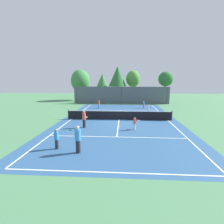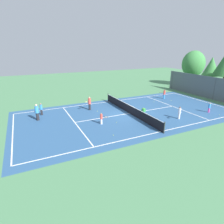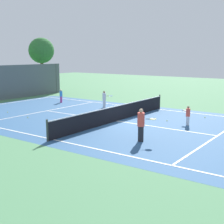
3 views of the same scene
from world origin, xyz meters
name	(u,v)px [view 1 (image 1 of 3)]	position (x,y,z in m)	size (l,w,h in m)	color
ground_plane	(119,120)	(0.00, 0.00, 0.00)	(80.00, 80.00, 0.00)	#4C8456
court_surface	(119,120)	(0.00, 0.00, 0.00)	(13.00, 25.00, 0.01)	#2D5684
tennis_net	(119,115)	(0.00, 0.00, 0.51)	(11.90, 0.10, 1.10)	#333833
perimeter_fence	(121,95)	(0.00, 14.00, 1.60)	(18.00, 0.12, 3.20)	#515B60
tree_0	(102,81)	(-4.04, 17.96, 4.18)	(2.73, 2.73, 5.74)	brown
tree_1	(133,79)	(2.34, 18.16, 4.63)	(2.84, 2.99, 6.39)	brown
tree_2	(80,81)	(-9.05, 19.41, 4.22)	(4.06, 4.43, 6.67)	brown
tree_3	(166,79)	(8.62, 16.32, 4.57)	(2.86, 2.86, 6.05)	brown
tree_4	(118,76)	(-0.83, 16.96, 5.13)	(3.58, 3.58, 7.15)	brown
player_0	(144,105)	(3.67, 8.52, 0.59)	(0.25, 0.25, 1.15)	#D14799
player_1	(135,123)	(1.56, -4.10, 0.61)	(0.75, 0.71, 1.16)	silver
player_2	(99,104)	(-3.46, 7.93, 0.72)	(0.79, 0.75, 1.39)	#388CD8
player_3	(148,109)	(3.78, 3.81, 0.69)	(0.79, 0.72, 1.33)	silver
player_4	(56,139)	(-3.86, -9.12, 0.69)	(0.29, 0.29, 1.35)	#232328
player_5	(78,139)	(-2.28, -9.67, 0.89)	(0.37, 0.37, 1.73)	#232328
player_6	(84,119)	(-3.22, -3.68, 0.84)	(0.70, 0.89, 1.62)	#232328
ball_crate	(120,115)	(0.12, 1.87, 0.18)	(0.40, 0.32, 0.43)	green
tennis_ball_0	(95,126)	(-2.27, -3.06, 0.03)	(0.07, 0.07, 0.07)	#CCE533
tennis_ball_1	(166,130)	(4.34, -4.20, 0.03)	(0.07, 0.07, 0.07)	#CCE533
tennis_ball_2	(151,108)	(4.90, 8.74, 0.03)	(0.07, 0.07, 0.07)	#CCE533
tennis_ball_3	(107,108)	(-2.17, 8.21, 0.03)	(0.07, 0.07, 0.07)	#CCE533
tennis_ball_4	(137,125)	(1.85, -2.62, 0.03)	(0.07, 0.07, 0.07)	#CCE533
tennis_ball_5	(102,111)	(-2.59, 5.45, 0.03)	(0.07, 0.07, 0.07)	#CCE533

